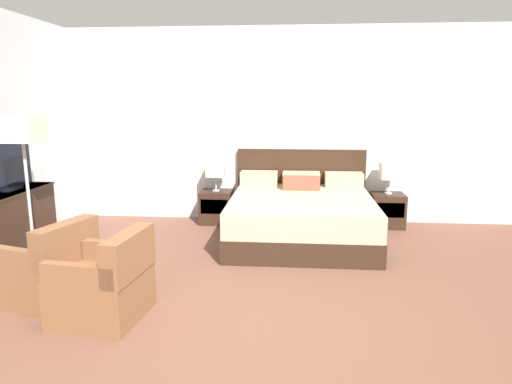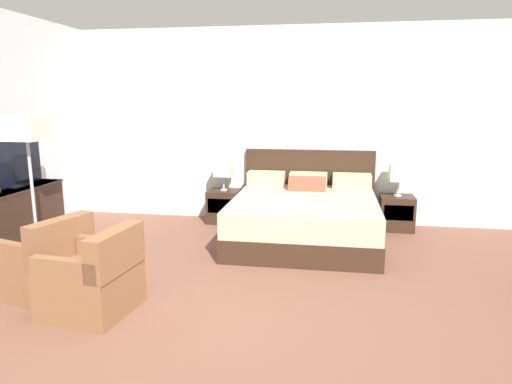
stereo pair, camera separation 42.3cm
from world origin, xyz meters
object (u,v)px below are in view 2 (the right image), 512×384
Objects in this scene: tv at (15,162)px; armchair_by_window at (46,265)px; dresser at (16,222)px; nightstand_left at (224,206)px; table_lamp_right at (399,173)px; nightstand_right at (397,213)px; bed at (305,217)px; table_lamp_left at (224,169)px; armchair_companion at (95,281)px; floor_lamp at (27,139)px.

armchair_by_window is at bearing -44.98° from tv.
tv reaches higher than dresser.
table_lamp_right is at bearing 0.03° from nightstand_left.
nightstand_left and nightstand_right have the same top height.
table_lamp_left is (-1.26, 0.73, 0.49)m from bed.
nightstand_left is 0.64× the size of armchair_companion.
armchair_companion is 0.46× the size of floor_lamp.
bed is 3.49m from dresser.
tv is 2.18m from armchair_companion.
floor_lamp is (-1.55, -2.23, 1.18)m from nightstand_left.
floor_lamp is at bearing -151.84° from bed.
table_lamp_left is (0.00, 0.00, 0.57)m from nightstand_left.
table_lamp_right is at bearing 28.75° from floor_lamp.
tv is at bearing 135.02° from armchair_by_window.
nightstand_right is at bearing 22.51° from tv.
dresser reaches higher than nightstand_left.
armchair_companion is (1.59, -1.23, -0.84)m from tv.
table_lamp_left is at bearing 43.12° from tv.
nightstand_right is 4.97m from tv.
armchair_by_window is (-1.06, -2.81, -0.53)m from table_lamp_left.
bed reaches higher than table_lamp_left.
dresser is 1.97m from armchair_companion.
floor_lamp reaches higher than armchair_by_window.
nightstand_right is 0.64× the size of armchair_companion.
armchair_by_window is (0.94, -0.85, -0.15)m from dresser.
nightstand_right is 0.29× the size of floor_lamp.
dresser is 0.73× the size of floor_lamp.
tv is at bearing -136.88° from table_lamp_left.
table_lamp_left is at bearing 149.94° from bed.
armchair_companion is 1.84m from floor_lamp.
floor_lamp reaches higher than nightstand_right.
dresser is at bearing 144.32° from armchair_companion.
nightstand_left is 1.00× the size of nightstand_right.
dresser is 1.43× the size of armchair_by_window.
dresser is 0.70m from tv.
table_lamp_right reaches higher than nightstand_right.
bed reaches higher than table_lamp_right.
nightstand_left is 0.56× the size of tv.
tv is 0.52× the size of floor_lamp.
armchair_companion is at bearing -24.09° from armchair_by_window.
table_lamp_right is 4.30m from armchair_companion.
bed is at bearing 20.66° from dresser.
bed is at bearing 19.36° from tv.
table_lamp_left is 1.00× the size of table_lamp_right.
table_lamp_left is 0.27× the size of floor_lamp.
armchair_by_window reaches higher than nightstand_right.
armchair_by_window is at bearing -138.08° from bed.
table_lamp_left reaches higher than nightstand_left.
nightstand_left is at bearing 44.33° from dresser.
floor_lamp reaches higher than armchair_companion.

